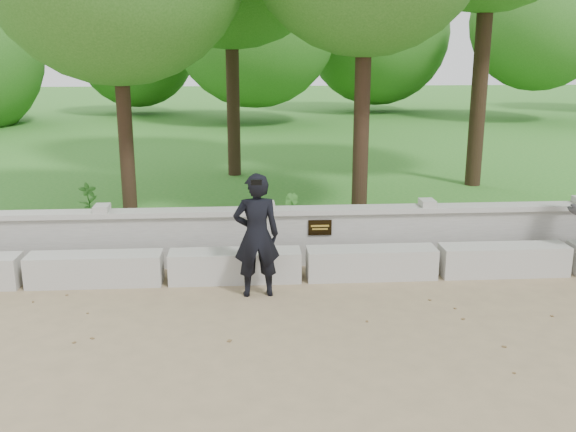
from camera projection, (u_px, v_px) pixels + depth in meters
name	position (u px, v px, depth m)	size (l,w,h in m)	color
ground	(318.00, 335.00, 7.60)	(80.00, 80.00, 0.00)	#957F5B
lawn	(270.00, 147.00, 21.07)	(40.00, 22.00, 0.25)	#276F20
concrete_bench	(304.00, 264.00, 9.38)	(11.90, 0.45, 0.45)	beige
parapet_wall	(300.00, 235.00, 9.99)	(12.50, 0.35, 0.90)	#B1AFA7
man_main	(257.00, 235.00, 8.61)	(0.65, 0.58, 1.71)	black
shrub_a	(88.00, 200.00, 11.87)	(0.33, 0.23, 0.63)	#377628
shrub_b	(292.00, 209.00, 11.42)	(0.29, 0.24, 0.53)	#377628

